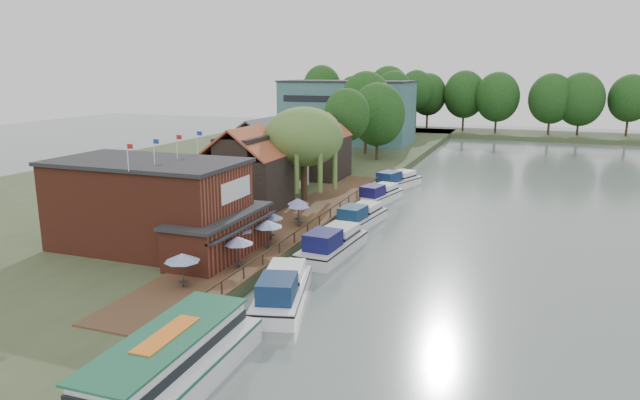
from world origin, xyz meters
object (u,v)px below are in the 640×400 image
(cruiser_1, at_px, (333,240))
(cruiser_3, at_px, (379,192))
(cottage_b, at_px, (262,154))
(hotel_block, at_px, (347,112))
(umbrella_0, at_px, (183,270))
(umbrella_6, at_px, (298,211))
(cruiser_4, at_px, (397,179))
(pub, at_px, (169,206))
(cottage_c, at_px, (319,146))
(cottage_a, at_px, (246,168))
(willow, at_px, (304,155))
(swan, at_px, (226,355))
(umbrella_5, at_px, (299,214))
(umbrella_3, at_px, (268,234))
(umbrella_2, at_px, (239,239))
(tour_boat, at_px, (160,370))
(umbrella_4, at_px, (271,226))
(umbrella_1, at_px, (238,252))
(cruiser_2, at_px, (360,214))
(cruiser_0, at_px, (282,285))

(cruiser_1, distance_m, cruiser_3, 20.75)
(cruiser_3, bearing_deg, cottage_b, -160.60)
(hotel_block, relative_size, umbrella_0, 10.67)
(umbrella_6, xyz_separation_m, cruiser_4, (3.79, 24.70, -1.08))
(pub, distance_m, cottage_c, 34.01)
(cottage_a, distance_m, cottage_c, 19.03)
(willow, height_order, cruiser_3, willow)
(hotel_block, height_order, swan, hotel_block)
(umbrella_5, bearing_deg, cottage_a, 147.56)
(cottage_a, bearing_deg, umbrella_3, -55.68)
(pub, xyz_separation_m, willow, (3.50, 20.00, 1.56))
(willow, distance_m, cruiser_3, 10.92)
(cruiser_3, relative_size, cruiser_4, 0.94)
(umbrella_2, distance_m, tour_boat, 18.73)
(pub, height_order, umbrella_2, pub)
(cottage_c, xyz_separation_m, cruiser_3, (10.27, -7.11, -4.13))
(umbrella_3, height_order, umbrella_4, same)
(hotel_block, relative_size, swan, 57.73)
(pub, xyz_separation_m, umbrella_1, (7.33, -2.17, -2.36))
(umbrella_6, bearing_deg, cottage_a, 152.06)
(umbrella_4, relative_size, cruiser_2, 0.25)
(cottage_b, distance_m, umbrella_4, 22.62)
(pub, bearing_deg, umbrella_0, -50.21)
(cruiser_1, bearing_deg, cruiser_2, 97.14)
(umbrella_4, relative_size, cruiser_1, 0.23)
(cottage_a, bearing_deg, umbrella_2, -64.57)
(hotel_block, xyz_separation_m, cruiser_0, (19.90, -75.61, -5.91))
(umbrella_4, height_order, cruiser_2, umbrella_4)
(umbrella_0, bearing_deg, umbrella_6, 87.49)
(willow, distance_m, cruiser_0, 26.47)
(cottage_c, distance_m, willow, 14.46)
(pub, distance_m, umbrella_0, 9.27)
(umbrella_0, xyz_separation_m, tour_boat, (5.57, -10.28, -0.73))
(pub, xyz_separation_m, hotel_block, (-8.00, 71.00, 2.50))
(cruiser_1, distance_m, swan, 18.88)
(tour_boat, bearing_deg, cottage_c, 101.21)
(cottage_a, relative_size, umbrella_1, 3.62)
(umbrella_6, relative_size, cruiser_3, 0.25)
(cruiser_4, bearing_deg, tour_boat, -70.78)
(cottage_a, distance_m, willow, 6.80)
(cruiser_3, bearing_deg, tour_boat, -76.79)
(umbrella_1, bearing_deg, cruiser_1, 62.53)
(pub, bearing_deg, cruiser_2, 55.16)
(umbrella_2, distance_m, cruiser_0, 8.17)
(cruiser_3, xyz_separation_m, swan, (1.89, -39.54, -0.90))
(hotel_block, distance_m, cruiser_2, 58.52)
(cottage_b, relative_size, cruiser_1, 0.93)
(cruiser_2, bearing_deg, tour_boat, -82.44)
(cottage_c, relative_size, tour_boat, 0.60)
(hotel_block, height_order, umbrella_1, hotel_block)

